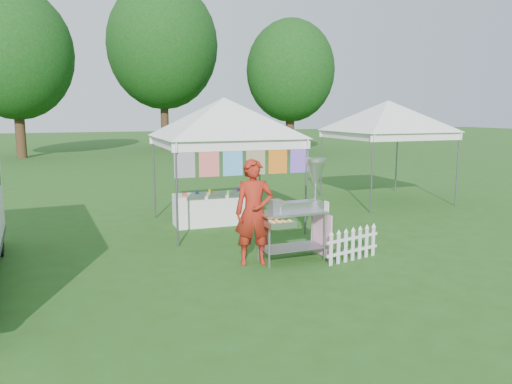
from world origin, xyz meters
name	(u,v)px	position (x,y,z in m)	size (l,w,h in m)	color
ground	(284,269)	(0.00, 0.00, 0.00)	(120.00, 120.00, 0.00)	#284D16
canopy_main	(224,98)	(0.00, 3.49, 2.99)	(4.24, 4.24, 3.45)	#59595E
canopy_right	(388,101)	(5.50, 5.00, 2.99)	(4.24, 4.24, 3.45)	#59595E
tree_left	(14,54)	(-6.00, 24.00, 5.83)	(6.40, 6.40, 9.53)	#3C1F15
tree_mid	(163,46)	(3.00, 28.00, 7.14)	(7.60, 7.60, 11.52)	#3C1F15
tree_right	(291,71)	(10.00, 22.00, 5.18)	(5.60, 5.60, 8.42)	#3C1F15
donut_cart	(302,201)	(0.51, 0.38, 1.09)	(1.32, 0.94, 1.85)	gray
vendor	(254,212)	(-0.38, 0.46, 0.93)	(0.68, 0.45, 1.87)	maroon
picket_fence	(353,245)	(1.36, 0.00, 0.29)	(1.23, 0.34, 0.56)	silver
display_table	(212,209)	(-0.24, 3.74, 0.37)	(1.80, 0.70, 0.74)	white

